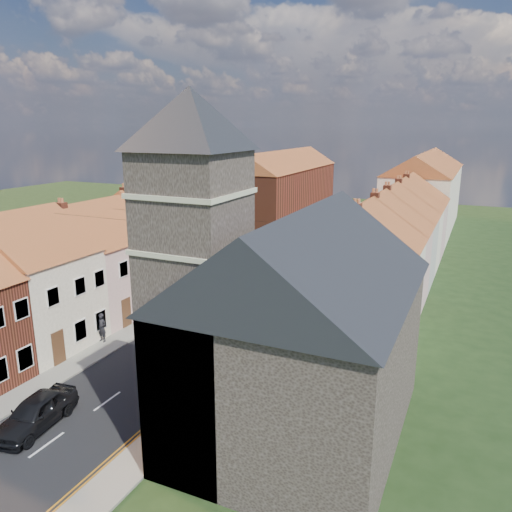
% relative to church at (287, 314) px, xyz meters
% --- Properties ---
extents(ground, '(160.00, 160.00, 0.00)m').
position_rel_church_xyz_m(ground, '(-9.36, -3.32, -5.88)').
color(ground, '#263C19').
rests_on(ground, ground).
extents(road, '(7.00, 90.00, 0.02)m').
position_rel_church_xyz_m(road, '(-9.36, 26.68, -5.87)').
color(road, black).
rests_on(road, ground).
extents(pavement_left, '(1.80, 90.00, 0.12)m').
position_rel_church_xyz_m(pavement_left, '(-13.76, 26.68, -5.82)').
color(pavement_left, slate).
rests_on(pavement_left, ground).
extents(pavement_right, '(1.80, 90.00, 0.12)m').
position_rel_church_xyz_m(pavement_right, '(-4.96, 26.68, -5.82)').
color(pavement_right, slate).
rests_on(pavement_right, ground).
extents(church, '(11.25, 14.25, 15.20)m').
position_rel_church_xyz_m(church, '(0.00, 0.00, 0.00)').
color(church, '#2F2721').
rests_on(church, ground).
extents(cottage_r_tudor, '(8.30, 5.20, 9.00)m').
position_rel_church_xyz_m(cottage_r_tudor, '(-0.09, 9.37, -1.41)').
color(cottage_r_tudor, white).
rests_on(cottage_r_tudor, ground).
extents(cottage_r_white_near, '(8.30, 6.00, 9.00)m').
position_rel_church_xyz_m(cottage_r_white_near, '(-0.06, 14.77, -1.40)').
color(cottage_r_white_near, white).
rests_on(cottage_r_white_near, ground).
extents(cottage_r_cream_mid, '(8.30, 5.20, 9.00)m').
position_rel_church_xyz_m(cottage_r_cream_mid, '(-0.06, 20.17, -1.40)').
color(cottage_r_cream_mid, beige).
rests_on(cottage_r_cream_mid, ground).
extents(cottage_r_pink, '(8.30, 6.00, 9.00)m').
position_rel_church_xyz_m(cottage_r_pink, '(-0.06, 25.57, -1.40)').
color(cottage_r_pink, '#B1AEA7').
rests_on(cottage_r_pink, ground).
extents(cottage_r_white_far, '(8.30, 5.20, 9.00)m').
position_rel_church_xyz_m(cottage_r_white_far, '(-0.06, 30.97, -1.40)').
color(cottage_r_white_far, white).
rests_on(cottage_r_white_far, ground).
extents(cottage_r_cream_far, '(8.30, 6.00, 9.00)m').
position_rel_church_xyz_m(cottage_r_cream_far, '(-0.06, 36.37, -1.40)').
color(cottage_r_cream_far, beige).
rests_on(cottage_r_cream_far, ground).
extents(cottage_l_cream, '(8.30, 6.30, 9.10)m').
position_rel_church_xyz_m(cottage_l_cream, '(-18.66, 2.22, -1.35)').
color(cottage_l_cream, white).
rests_on(cottage_l_cream, ground).
extents(cottage_l_white, '(8.30, 6.90, 8.80)m').
position_rel_church_xyz_m(cottage_l_white, '(-18.66, 8.62, -1.51)').
color(cottage_l_white, beige).
rests_on(cottage_l_white, ground).
extents(cottage_l_brick_mid, '(8.30, 5.70, 9.10)m').
position_rel_church_xyz_m(cottage_l_brick_mid, '(-18.66, 14.72, -1.35)').
color(cottage_l_brick_mid, '#5F2B1B').
rests_on(cottage_l_brick_mid, ground).
extents(cottage_l_pink, '(8.30, 6.30, 8.80)m').
position_rel_church_xyz_m(cottage_l_pink, '(-18.66, 20.52, -1.51)').
color(cottage_l_pink, white).
rests_on(cottage_l_pink, ground).
extents(block_right_far, '(8.30, 24.20, 10.50)m').
position_rel_church_xyz_m(block_right_far, '(-0.06, 51.68, -0.58)').
color(block_right_far, white).
rests_on(block_right_far, ground).
extents(block_left_far, '(8.30, 24.20, 10.50)m').
position_rel_church_xyz_m(block_left_far, '(-18.66, 46.68, -0.58)').
color(block_left_far, '#5F2B1B').
rests_on(block_left_far, ground).
extents(lamppost, '(0.88, 0.15, 6.00)m').
position_rel_church_xyz_m(lamppost, '(-13.17, 16.68, -2.34)').
color(lamppost, black).
rests_on(lamppost, pavement_left).
extents(car_near, '(2.31, 4.69, 1.54)m').
position_rel_church_xyz_m(car_near, '(-10.86, -4.47, -5.11)').
color(car_near, black).
rests_on(car_near, ground).
extents(car_mid, '(2.16, 4.92, 1.57)m').
position_rel_church_xyz_m(car_mid, '(-12.30, 16.01, -5.09)').
color(car_mid, '#9B9BA2').
rests_on(car_mid, ground).
extents(car_far, '(2.12, 4.33, 1.21)m').
position_rel_church_xyz_m(car_far, '(-11.20, 33.08, -5.27)').
color(car_far, navy).
rests_on(car_far, ground).
extents(car_distant, '(3.13, 4.63, 1.18)m').
position_rel_church_xyz_m(car_distant, '(-11.16, 52.76, -5.29)').
color(car_distant, '#ADAFB5').
rests_on(car_distant, ground).
extents(pedestrian_left, '(0.72, 0.48, 1.92)m').
position_rel_church_xyz_m(pedestrian_left, '(-14.46, 4.21, -4.80)').
color(pedestrian_left, black).
rests_on(pedestrian_left, pavement_left).
extents(car_far_b, '(2.77, 4.33, 1.17)m').
position_rel_church_xyz_m(car_far_b, '(-6.16, 30.68, -5.29)').
color(car_far_b, navy).
rests_on(car_far_b, ground).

